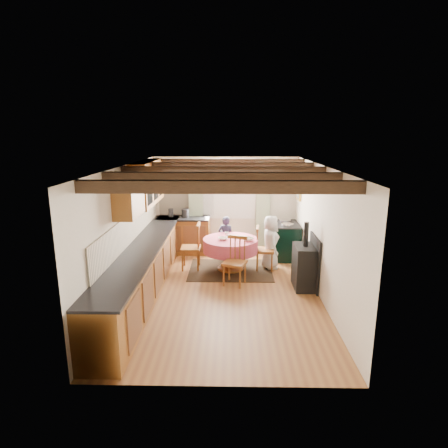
{
  "coord_description": "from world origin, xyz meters",
  "views": [
    {
      "loc": [
        0.15,
        -6.65,
        2.96
      ],
      "look_at": [
        0.0,
        0.8,
        1.15
      ],
      "focal_mm": 29.94,
      "sensor_mm": 36.0,
      "label": 1
    }
  ],
  "objects_px": {
    "chair_near": "(235,261)",
    "chair_right": "(265,248)",
    "chair_left": "(191,246)",
    "cup": "(227,234)",
    "aga_range": "(285,240)",
    "dining_table": "(231,255)",
    "child_far": "(226,238)",
    "child_right": "(270,242)",
    "cast_iron_stove": "(305,255)"
  },
  "relations": [
    {
      "from": "dining_table",
      "to": "cup",
      "type": "distance_m",
      "value": 0.47
    },
    {
      "from": "cast_iron_stove",
      "to": "child_far",
      "type": "distance_m",
      "value": 2.23
    },
    {
      "from": "chair_near",
      "to": "chair_right",
      "type": "distance_m",
      "value": 1.1
    },
    {
      "from": "dining_table",
      "to": "child_far",
      "type": "relative_size",
      "value": 1.11
    },
    {
      "from": "chair_near",
      "to": "aga_range",
      "type": "xyz_separation_m",
      "value": [
        1.25,
        1.73,
        -0.06
      ]
    },
    {
      "from": "cup",
      "to": "dining_table",
      "type": "bearing_deg",
      "value": -67.57
    },
    {
      "from": "aga_range",
      "to": "child_far",
      "type": "distance_m",
      "value": 1.47
    },
    {
      "from": "cup",
      "to": "child_far",
      "type": "bearing_deg",
      "value": 93.1
    },
    {
      "from": "chair_near",
      "to": "child_right",
      "type": "relative_size",
      "value": 0.82
    },
    {
      "from": "cast_iron_stove",
      "to": "dining_table",
      "type": "bearing_deg",
      "value": 147.37
    },
    {
      "from": "child_far",
      "to": "chair_near",
      "type": "bearing_deg",
      "value": 115.94
    },
    {
      "from": "chair_right",
      "to": "aga_range",
      "type": "xyz_separation_m",
      "value": [
        0.57,
        0.86,
        -0.05
      ]
    },
    {
      "from": "dining_table",
      "to": "child_far",
      "type": "bearing_deg",
      "value": 99.21
    },
    {
      "from": "chair_right",
      "to": "child_right",
      "type": "xyz_separation_m",
      "value": [
        0.13,
        0.1,
        0.11
      ]
    },
    {
      "from": "child_right",
      "to": "aga_range",
      "type": "bearing_deg",
      "value": -40.73
    },
    {
      "from": "chair_near",
      "to": "cast_iron_stove",
      "type": "distance_m",
      "value": 1.38
    },
    {
      "from": "chair_right",
      "to": "cast_iron_stove",
      "type": "xyz_separation_m",
      "value": [
        0.68,
        -0.99,
        0.17
      ]
    },
    {
      "from": "aga_range",
      "to": "child_far",
      "type": "relative_size",
      "value": 0.88
    },
    {
      "from": "chair_left",
      "to": "cup",
      "type": "relative_size",
      "value": 10.18
    },
    {
      "from": "chair_near",
      "to": "cup",
      "type": "distance_m",
      "value": 1.06
    },
    {
      "from": "chair_right",
      "to": "cast_iron_stove",
      "type": "relative_size",
      "value": 0.74
    },
    {
      "from": "chair_right",
      "to": "child_far",
      "type": "height_order",
      "value": "child_far"
    },
    {
      "from": "chair_right",
      "to": "child_far",
      "type": "distance_m",
      "value": 1.07
    },
    {
      "from": "cup",
      "to": "cast_iron_stove",
      "type": "bearing_deg",
      "value": -36.44
    },
    {
      "from": "aga_range",
      "to": "chair_near",
      "type": "bearing_deg",
      "value": -125.94
    },
    {
      "from": "chair_near",
      "to": "child_right",
      "type": "bearing_deg",
      "value": 70.02
    },
    {
      "from": "chair_near",
      "to": "cast_iron_stove",
      "type": "height_order",
      "value": "cast_iron_stove"
    },
    {
      "from": "chair_right",
      "to": "child_far",
      "type": "xyz_separation_m",
      "value": [
        -0.87,
        0.61,
        0.05
      ]
    },
    {
      "from": "chair_left",
      "to": "chair_right",
      "type": "bearing_deg",
      "value": 88.8
    },
    {
      "from": "chair_right",
      "to": "child_right",
      "type": "distance_m",
      "value": 0.2
    },
    {
      "from": "cup",
      "to": "chair_right",
      "type": "bearing_deg",
      "value": -9.44
    },
    {
      "from": "cast_iron_stove",
      "to": "cup",
      "type": "bearing_deg",
      "value": 143.56
    },
    {
      "from": "chair_near",
      "to": "chair_right",
      "type": "xyz_separation_m",
      "value": [
        0.68,
        0.87,
        -0.0
      ]
    },
    {
      "from": "chair_near",
      "to": "chair_left",
      "type": "bearing_deg",
      "value": 156.9
    },
    {
      "from": "child_far",
      "to": "cup",
      "type": "distance_m",
      "value": 0.53
    },
    {
      "from": "dining_table",
      "to": "aga_range",
      "type": "height_order",
      "value": "aga_range"
    },
    {
      "from": "chair_near",
      "to": "child_right",
      "type": "distance_m",
      "value": 1.27
    },
    {
      "from": "dining_table",
      "to": "chair_left",
      "type": "bearing_deg",
      "value": 174.19
    },
    {
      "from": "dining_table",
      "to": "chair_right",
      "type": "bearing_deg",
      "value": 4.78
    },
    {
      "from": "cast_iron_stove",
      "to": "chair_left",
      "type": "bearing_deg",
      "value": 156.47
    },
    {
      "from": "aga_range",
      "to": "child_right",
      "type": "height_order",
      "value": "child_right"
    },
    {
      "from": "child_far",
      "to": "cup",
      "type": "height_order",
      "value": "child_far"
    },
    {
      "from": "cast_iron_stove",
      "to": "child_far",
      "type": "bearing_deg",
      "value": 134.13
    },
    {
      "from": "aga_range",
      "to": "child_far",
      "type": "bearing_deg",
      "value": -170.48
    },
    {
      "from": "child_far",
      "to": "chair_left",
      "type": "bearing_deg",
      "value": 55.6
    },
    {
      "from": "chair_left",
      "to": "chair_right",
      "type": "distance_m",
      "value": 1.65
    },
    {
      "from": "aga_range",
      "to": "cast_iron_stove",
      "type": "bearing_deg",
      "value": -86.59
    },
    {
      "from": "child_right",
      "to": "chair_near",
      "type": "bearing_deg",
      "value": 130.29
    },
    {
      "from": "cast_iron_stove",
      "to": "child_far",
      "type": "relative_size",
      "value": 1.23
    },
    {
      "from": "chair_left",
      "to": "aga_range",
      "type": "xyz_separation_m",
      "value": [
        2.22,
        0.83,
        -0.08
      ]
    }
  ]
}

